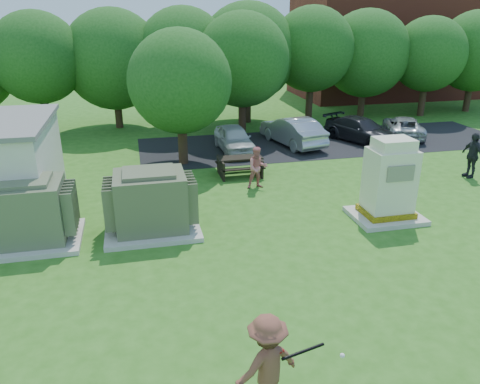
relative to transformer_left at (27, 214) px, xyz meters
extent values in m
plane|color=#2D6619|center=(6.50, -4.50, -0.97)|extent=(120.00, 120.00, 0.00)
cube|color=maroon|center=(24.50, 22.50, 3.03)|extent=(15.00, 8.00, 8.00)
cube|color=#232326|center=(13.50, 9.00, -0.96)|extent=(20.00, 6.00, 0.01)
cube|color=beige|center=(0.00, 0.00, -0.89)|extent=(3.00, 2.40, 0.15)
cube|color=#5C6649|center=(0.00, 0.00, 0.08)|extent=(2.20, 1.80, 1.80)
cube|color=#5C6649|center=(0.00, 0.00, 1.04)|extent=(1.60, 1.30, 0.12)
cube|color=#5C6649|center=(1.27, 0.00, 0.11)|extent=(0.32, 1.50, 1.35)
cube|color=beige|center=(3.70, 0.00, -0.89)|extent=(3.00, 2.40, 0.15)
cube|color=#585E42|center=(3.70, 0.00, 0.08)|extent=(2.20, 1.80, 1.80)
cube|color=#585E42|center=(3.70, 0.00, 1.04)|extent=(1.60, 1.30, 0.12)
cube|color=#585E42|center=(2.43, 0.00, 0.11)|extent=(0.32, 1.50, 1.35)
cube|color=#585E42|center=(4.97, 0.00, 0.11)|extent=(0.32, 1.50, 1.35)
cube|color=beige|center=(11.59, -0.78, -0.89)|extent=(2.32, 1.90, 0.16)
cube|color=yellow|center=(11.59, -0.78, -0.72)|extent=(1.64, 1.32, 0.19)
cube|color=beige|center=(11.59, -0.78, 0.43)|extent=(1.48, 1.16, 2.11)
cube|color=beige|center=(11.59, -0.78, 1.67)|extent=(1.21, 0.95, 0.37)
cube|color=gray|center=(11.59, -1.39, 0.86)|extent=(0.95, 0.04, 0.53)
cube|color=black|center=(7.70, 4.75, -0.18)|extent=(1.92, 0.75, 0.06)
cube|color=black|center=(7.70, 5.34, -0.50)|extent=(1.92, 0.27, 0.05)
cube|color=black|center=(7.70, 4.16, -0.50)|extent=(1.92, 0.27, 0.05)
cube|color=black|center=(6.86, 4.75, -0.58)|extent=(0.09, 1.44, 0.79)
cube|color=black|center=(8.53, 4.75, -0.58)|extent=(0.09, 1.44, 0.79)
imported|color=brown|center=(5.30, -7.82, 0.00)|extent=(1.40, 1.04, 1.93)
imported|color=#D26F70|center=(8.04, 3.08, -0.12)|extent=(0.84, 0.66, 1.70)
imported|color=#25262B|center=(17.28, 2.33, -0.01)|extent=(0.54, 1.16, 1.93)
imported|color=silver|center=(8.26, 8.49, -0.32)|extent=(1.65, 3.85, 1.30)
imported|color=#ADADB2|center=(11.54, 8.99, -0.22)|extent=(2.54, 4.77, 1.49)
imported|color=black|center=(15.38, 8.74, -0.33)|extent=(3.42, 4.78, 1.28)
imported|color=#B2B2B6|center=(18.23, 9.24, -0.40)|extent=(3.30, 4.53, 1.14)
cylinder|color=black|center=(5.89, -7.99, 0.30)|extent=(0.84, 0.26, 0.06)
cylinder|color=maroon|center=(5.46, -7.92, 0.30)|extent=(0.23, 0.12, 0.06)
sphere|color=white|center=(6.60, -8.04, 0.11)|extent=(0.09, 0.09, 0.09)
cylinder|color=#47301E|center=(-1.50, 14.30, 0.43)|extent=(0.44, 0.44, 2.80)
sphere|color=#235B1C|center=(-1.50, 14.30, 3.33)|extent=(5.00, 5.00, 5.00)
cylinder|color=#47301E|center=(2.50, 15.10, 0.18)|extent=(0.44, 0.44, 2.30)
sphere|color=#235B1C|center=(2.50, 15.10, 3.07)|extent=(5.80, 5.80, 5.80)
cylinder|color=#47301E|center=(6.50, 14.20, 0.38)|extent=(0.44, 0.44, 2.70)
sphere|color=#235B1C|center=(6.50, 14.20, 3.35)|extent=(5.40, 5.40, 5.40)
cylinder|color=#47301E|center=(10.50, 14.80, 0.28)|extent=(0.44, 0.44, 2.50)
sphere|color=#235B1C|center=(10.50, 14.80, 3.33)|extent=(6.00, 6.00, 6.00)
cylinder|color=#47301E|center=(14.50, 14.40, 0.48)|extent=(0.44, 0.44, 2.90)
sphere|color=#235B1C|center=(14.50, 14.40, 3.49)|extent=(5.20, 5.20, 5.20)
cylinder|color=#47301E|center=(18.50, 15.00, 0.23)|extent=(0.44, 0.44, 2.40)
sphere|color=#235B1C|center=(18.50, 15.00, 3.11)|extent=(5.60, 5.60, 5.60)
cylinder|color=#47301E|center=(22.50, 14.10, 0.33)|extent=(0.44, 0.44, 2.60)
sphere|color=#235B1C|center=(22.50, 14.10, 3.07)|extent=(4.80, 4.80, 4.80)
cylinder|color=#47301E|center=(26.50, 14.70, 0.28)|extent=(0.44, 0.44, 2.50)
sphere|color=#235B1C|center=(26.50, 14.70, 3.15)|extent=(5.40, 5.40, 5.40)
cylinder|color=#47301E|center=(5.50, 7.00, 0.23)|extent=(0.44, 0.44, 2.40)
sphere|color=#235B1C|center=(5.50, 7.00, 2.81)|extent=(4.60, 4.60, 4.60)
cylinder|color=#47301E|center=(9.50, 12.00, 0.33)|extent=(0.44, 0.44, 2.60)
sphere|color=#235B1C|center=(9.50, 12.00, 3.19)|extent=(5.20, 5.20, 5.20)
camera|label=1|loc=(3.40, -14.03, 5.73)|focal=35.00mm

